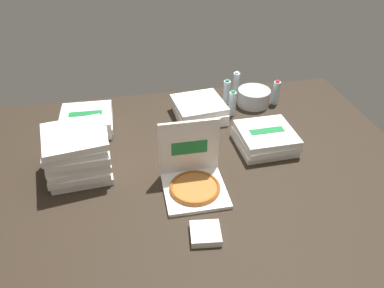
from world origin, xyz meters
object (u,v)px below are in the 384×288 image
object	(u,v)px
pizza_stack_left_near	(77,153)
water_bottle_0	(276,93)
napkin_pile	(205,233)
water_bottle_2	(236,84)
open_pizza_box	(193,176)
ice_bucket	(254,97)
water_bottle_3	(227,92)
pizza_stack_left_mid	(87,121)
pizza_stack_center_far	(199,110)
water_bottle_1	(232,103)
pizza_stack_right_mid	(265,139)

from	to	relation	value
pizza_stack_left_near	water_bottle_0	size ratio (longest dim) A/B	2.03
pizza_stack_left_near	napkin_pile	size ratio (longest dim) A/B	2.68
water_bottle_0	water_bottle_2	distance (m)	0.39
open_pizza_box	water_bottle_2	world-z (taller)	open_pizza_box
ice_bucket	water_bottle_3	distance (m)	0.25
pizza_stack_left_near	ice_bucket	xyz separation A→B (m)	(1.52, 0.71, -0.09)
napkin_pile	ice_bucket	bearing A→B (deg)	61.79
pizza_stack_left_mid	pizza_stack_left_near	bearing A→B (deg)	-92.95
pizza_stack_center_far	water_bottle_3	bearing A→B (deg)	33.58
pizza_stack_left_near	water_bottle_1	world-z (taller)	pizza_stack_left_near
pizza_stack_right_mid	water_bottle_0	bearing A→B (deg)	62.45
water_bottle_2	napkin_pile	distance (m)	1.81
ice_bucket	water_bottle_0	bearing A→B (deg)	-6.97
water_bottle_1	pizza_stack_left_mid	bearing A→B (deg)	179.51
water_bottle_2	napkin_pile	world-z (taller)	water_bottle_2
water_bottle_2	water_bottle_3	distance (m)	0.20
open_pizza_box	pizza_stack_left_near	distance (m)	0.82
pizza_stack_center_far	napkin_pile	distance (m)	1.36
open_pizza_box	water_bottle_3	distance (m)	1.21
pizza_stack_right_mid	water_bottle_3	world-z (taller)	water_bottle_3
water_bottle_1	water_bottle_0	bearing A→B (deg)	14.58
water_bottle_0	water_bottle_3	xyz separation A→B (m)	(-0.44, 0.10, 0.00)
pizza_stack_left_near	pizza_stack_left_mid	distance (m)	0.59
water_bottle_2	open_pizza_box	bearing A→B (deg)	-118.24
pizza_stack_left_near	water_bottle_3	xyz separation A→B (m)	(1.29, 0.79, -0.05)
pizza_stack_left_near	pizza_stack_left_mid	xyz separation A→B (m)	(0.03, 0.58, -0.09)
water_bottle_1	napkin_pile	distance (m)	1.42
pizza_stack_left_near	napkin_pile	bearing A→B (deg)	-45.24
water_bottle_0	pizza_stack_left_near	bearing A→B (deg)	-158.35
pizza_stack_left_near	ice_bucket	bearing A→B (deg)	24.97
open_pizza_box	pizza_stack_left_mid	size ratio (longest dim) A/B	1.02
pizza_stack_right_mid	napkin_pile	size ratio (longest dim) A/B	2.52
pizza_stack_center_far	water_bottle_3	xyz separation A→B (m)	(0.30, 0.20, 0.04)
pizza_stack_right_mid	napkin_pile	bearing A→B (deg)	-129.28
pizza_stack_left_near	water_bottle_3	world-z (taller)	pizza_stack_left_near
pizza_stack_center_far	water_bottle_1	distance (m)	0.30
pizza_stack_right_mid	pizza_stack_center_far	bearing A→B (deg)	127.37
open_pizza_box	ice_bucket	xyz separation A→B (m)	(0.77, 1.01, -0.01)
open_pizza_box	pizza_stack_center_far	distance (m)	0.92
pizza_stack_left_mid	napkin_pile	xyz separation A→B (m)	(0.71, -1.33, -0.05)
pizza_stack_left_near	water_bottle_1	xyz separation A→B (m)	(1.28, 0.57, -0.05)
water_bottle_1	water_bottle_2	xyz separation A→B (m)	(0.14, 0.36, 0.00)
pizza_stack_left_mid	pizza_stack_right_mid	world-z (taller)	same
ice_bucket	water_bottle_3	size ratio (longest dim) A/B	1.27
water_bottle_1	pizza_stack_center_far	bearing A→B (deg)	176.25
napkin_pile	pizza_stack_center_far	bearing A→B (deg)	79.65
open_pizza_box	pizza_stack_left_near	xyz separation A→B (m)	(-0.76, 0.30, 0.08)
pizza_stack_left_mid	napkin_pile	world-z (taller)	pizza_stack_left_mid
open_pizza_box	water_bottle_2	bearing A→B (deg)	61.76
water_bottle_2	water_bottle_3	world-z (taller)	same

